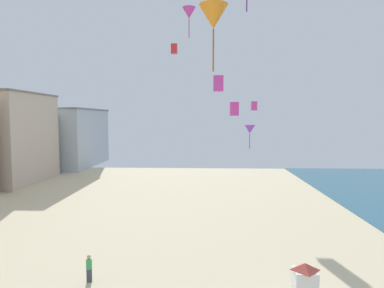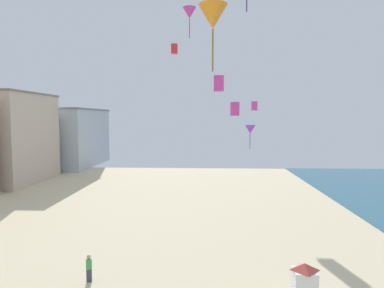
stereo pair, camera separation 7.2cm
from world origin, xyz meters
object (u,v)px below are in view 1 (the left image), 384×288
object	(u,v)px
kite_purple_delta	(250,129)
kite_orange_delta	(213,17)
kite_flyer	(89,267)
kite_magenta_box_2	(254,106)
kite_magenta_box	(234,109)
lifeguard_stand	(305,277)
kite_magenta_delta	(189,13)
kite_magenta_box_3	(218,84)
kite_red_box	(174,49)

from	to	relation	value
kite_purple_delta	kite_orange_delta	world-z (taller)	kite_orange_delta
kite_purple_delta	kite_flyer	bearing A→B (deg)	-124.23
kite_magenta_box_2	kite_magenta_box	bearing A→B (deg)	92.68
lifeguard_stand	kite_magenta_box	world-z (taller)	kite_magenta_box
kite_purple_delta	kite_magenta_box	bearing A→B (deg)	98.17
kite_magenta_delta	lifeguard_stand	bearing A→B (deg)	-74.91
kite_magenta_box_3	kite_magenta_delta	bearing A→B (deg)	125.06
lifeguard_stand	kite_magenta_delta	xyz separation A→B (m)	(-7.08, 26.25, 20.79)
kite_flyer	kite_magenta_box_2	distance (m)	18.44
kite_red_box	kite_orange_delta	world-z (taller)	kite_red_box
lifeguard_stand	kite_magenta_box_2	distance (m)	16.30
kite_purple_delta	kite_red_box	world-z (taller)	kite_red_box
kite_magenta_box_2	kite_magenta_box_3	xyz separation A→B (m)	(-2.87, 7.68, 2.73)
kite_flyer	lifeguard_stand	bearing A→B (deg)	-27.37
kite_magenta_box	kite_purple_delta	world-z (taller)	kite_magenta_box
kite_flyer	kite_magenta_box_3	distance (m)	23.93
kite_magenta_box	kite_purple_delta	size ratio (longest dim) A/B	0.68
kite_flyer	kite_magenta_box_2	size ratio (longest dim) A/B	2.09
kite_orange_delta	kite_red_box	bearing A→B (deg)	101.00
kite_purple_delta	kite_magenta_delta	size ratio (longest dim) A/B	0.69
kite_magenta_box_2	kite_magenta_box_3	distance (m)	8.65
kite_flyer	kite_magenta_box	xyz separation A→B (m)	(10.48, 24.31, 9.96)
kite_magenta_box	kite_magenta_delta	distance (m)	13.09
kite_magenta_box_2	kite_magenta_delta	bearing A→B (deg)	116.68
kite_magenta_box	kite_magenta_box_3	xyz separation A→B (m)	(-2.25, -5.70, 2.63)
lifeguard_stand	kite_magenta_delta	bearing A→B (deg)	126.23
lifeguard_stand	kite_purple_delta	distance (m)	20.75
kite_magenta_box	kite_purple_delta	distance (m)	7.79
kite_flyer	kite_magenta_box_2	bearing A→B (deg)	29.95
lifeguard_stand	kite_magenta_delta	world-z (taller)	kite_magenta_delta
kite_orange_delta	kite_flyer	bearing A→B (deg)	151.62
kite_red_box	kite_magenta_box_3	bearing A→B (deg)	49.77
kite_magenta_box_2	lifeguard_stand	bearing A→B (deg)	-86.94
kite_flyer	lifeguard_stand	distance (m)	12.17
kite_magenta_box	kite_purple_delta	xyz separation A→B (m)	(1.06, -7.36, -2.34)
kite_magenta_box_2	kite_red_box	size ratio (longest dim) A/B	0.87
kite_magenta_box	kite_orange_delta	bearing A→B (deg)	-96.59
lifeguard_stand	kite_magenta_box	xyz separation A→B (m)	(-1.36, 27.00, 9.04)
kite_red_box	kite_orange_delta	bearing A→B (deg)	-79.00
kite_magenta_box	kite_orange_delta	distance (m)	28.59
kite_magenta_box	kite_red_box	bearing A→B (deg)	-121.35
kite_magenta_box_3	kite_orange_delta	bearing A→B (deg)	-92.57
kite_magenta_box_3	kite_orange_delta	distance (m)	22.54
kite_purple_delta	kite_magenta_box_3	size ratio (longest dim) A/B	1.50
kite_flyer	kite_magenta_box	distance (m)	28.28
kite_magenta_box_3	kite_magenta_delta	distance (m)	10.94
kite_magenta_box	kite_magenta_delta	size ratio (longest dim) A/B	0.47
kite_flyer	kite_purple_delta	world-z (taller)	kite_purple_delta
kite_magenta_delta	kite_red_box	distance (m)	11.99
kite_magenta_box	kite_magenta_box_2	bearing A→B (deg)	-87.32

